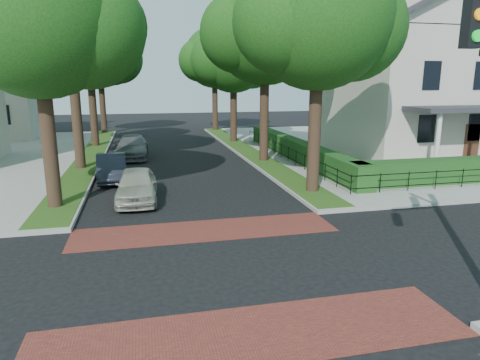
% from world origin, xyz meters
% --- Properties ---
extents(ground, '(120.00, 120.00, 0.00)m').
position_xyz_m(ground, '(0.00, 0.00, 0.00)').
color(ground, black).
rests_on(ground, ground).
extents(sidewalk_ne, '(30.00, 30.00, 0.15)m').
position_xyz_m(sidewalk_ne, '(19.50, 19.00, 0.07)').
color(sidewalk_ne, gray).
rests_on(sidewalk_ne, ground).
extents(crosswalk_far, '(9.00, 2.20, 0.01)m').
position_xyz_m(crosswalk_far, '(0.00, 3.20, 0.01)').
color(crosswalk_far, maroon).
rests_on(crosswalk_far, ground).
extents(crosswalk_near, '(9.00, 2.20, 0.01)m').
position_xyz_m(crosswalk_near, '(0.00, -3.20, 0.01)').
color(crosswalk_near, maroon).
rests_on(crosswalk_near, ground).
extents(grass_strip_ne, '(1.60, 29.80, 0.02)m').
position_xyz_m(grass_strip_ne, '(5.40, 19.10, 0.16)').
color(grass_strip_ne, '#264614').
rests_on(grass_strip_ne, sidewalk_ne).
extents(grass_strip_nw, '(1.60, 29.80, 0.02)m').
position_xyz_m(grass_strip_nw, '(-5.40, 19.10, 0.16)').
color(grass_strip_nw, '#264614').
rests_on(grass_strip_nw, sidewalk_nw).
extents(tree_right_near, '(7.75, 6.67, 10.66)m').
position_xyz_m(tree_right_near, '(5.60, 7.24, 7.63)').
color(tree_right_near, black).
rests_on(tree_right_near, sidewalk_ne).
extents(tree_right_mid, '(8.25, 7.09, 11.22)m').
position_xyz_m(tree_right_mid, '(5.61, 15.25, 7.99)').
color(tree_right_mid, black).
rests_on(tree_right_mid, sidewalk_ne).
extents(tree_right_far, '(7.25, 6.23, 9.74)m').
position_xyz_m(tree_right_far, '(5.60, 24.22, 6.91)').
color(tree_right_far, black).
rests_on(tree_right_far, sidewalk_ne).
extents(tree_right_back, '(7.50, 6.45, 10.20)m').
position_xyz_m(tree_right_back, '(5.60, 33.23, 7.27)').
color(tree_right_back, black).
rests_on(tree_right_back, sidewalk_ne).
extents(tree_left_near, '(7.50, 6.45, 10.20)m').
position_xyz_m(tree_left_near, '(-5.40, 7.23, 7.27)').
color(tree_left_near, black).
rests_on(tree_left_near, sidewalk_nw).
extents(tree_left_mid, '(8.00, 6.88, 11.48)m').
position_xyz_m(tree_left_mid, '(-5.39, 15.24, 8.34)').
color(tree_left_mid, black).
rests_on(tree_left_mid, sidewalk_nw).
extents(tree_left_far, '(7.00, 6.02, 9.86)m').
position_xyz_m(tree_left_far, '(-5.40, 24.22, 7.12)').
color(tree_left_far, black).
rests_on(tree_left_far, sidewalk_nw).
extents(tree_left_back, '(7.75, 6.66, 10.44)m').
position_xyz_m(tree_left_back, '(-5.40, 33.24, 7.41)').
color(tree_left_back, black).
rests_on(tree_left_back, sidewalk_nw).
extents(hedge_main_road, '(1.00, 18.00, 1.20)m').
position_xyz_m(hedge_main_road, '(7.70, 15.00, 0.75)').
color(hedge_main_road, '#224718').
rests_on(hedge_main_road, sidewalk_ne).
extents(fence_main_road, '(0.06, 18.00, 0.90)m').
position_xyz_m(fence_main_road, '(6.90, 15.00, 0.60)').
color(fence_main_road, black).
rests_on(fence_main_road, sidewalk_ne).
extents(house_victorian, '(13.00, 13.05, 12.48)m').
position_xyz_m(house_victorian, '(17.51, 15.92, 6.02)').
color(house_victorian, beige).
rests_on(house_victorian, sidewalk_ne).
extents(parked_car_front, '(1.82, 4.22, 1.42)m').
position_xyz_m(parked_car_front, '(-2.30, 7.54, 0.71)').
color(parked_car_front, '#AEAF9D').
rests_on(parked_car_front, ground).
extents(parked_car_middle, '(1.76, 4.23, 1.36)m').
position_xyz_m(parked_car_middle, '(-3.60, 11.89, 0.68)').
color(parked_car_middle, '#222733').
rests_on(parked_car_middle, ground).
extents(parked_car_rear, '(2.28, 5.18, 1.48)m').
position_xyz_m(parked_car_rear, '(-2.65, 18.64, 0.74)').
color(parked_car_rear, slate).
rests_on(parked_car_rear, ground).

